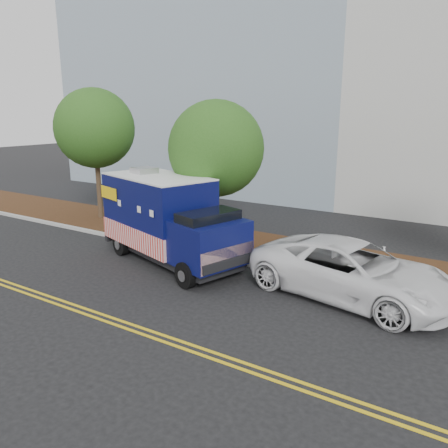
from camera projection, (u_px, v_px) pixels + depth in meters
The scene contains 10 objects.
ground at pixel (180, 266), 16.60m from camera, with size 120.00×120.00×0.00m, color black.
curb at pixel (201, 254), 17.73m from camera, with size 120.00×0.18×0.15m, color #9E9E99.
mulch_strip at pixel (228, 242), 19.45m from camera, with size 120.00×4.00×0.15m, color #331C0E.
centerline_near at pixel (88, 309), 12.95m from camera, with size 120.00×0.10×0.01m, color gold.
centerline_far at pixel (81, 313), 12.75m from camera, with size 120.00×0.10×0.01m, color gold.
tree_a at pixel (95, 129), 22.45m from camera, with size 4.08×4.08×6.90m.
tree_b at pixel (216, 149), 17.87m from camera, with size 3.95×3.95×6.20m.
sign_post at pixel (121, 210), 20.50m from camera, with size 0.06×0.06×2.40m, color #473828.
food_truck at pixel (167, 221), 16.89m from camera, with size 7.07×4.29×3.52m.
white_car at pixel (352, 270), 13.62m from camera, with size 2.95×6.40×1.78m, color white.
Camera 1 is at (9.76, -12.38, 5.71)m, focal length 35.00 mm.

